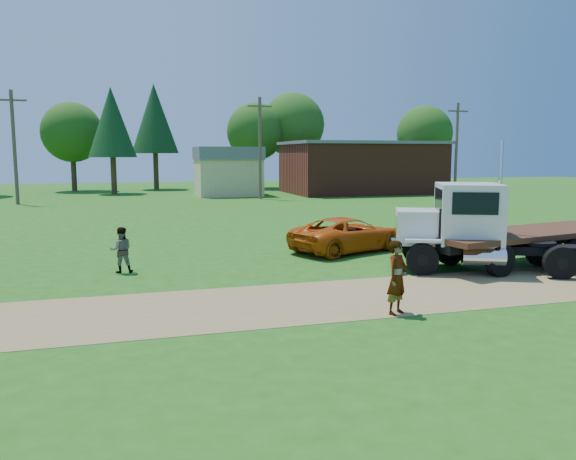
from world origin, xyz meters
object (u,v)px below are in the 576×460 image
object	(u,v)px
flatbed_trailer	(529,238)
spectator_a	(397,278)
orange_pickup	(348,234)
white_semi_tractor	(470,227)

from	to	relation	value
flatbed_trailer	spectator_a	bearing A→B (deg)	-160.14
orange_pickup	spectator_a	xyz separation A→B (m)	(-2.35, -8.88, 0.22)
white_semi_tractor	spectator_a	world-z (taller)	white_semi_tractor
white_semi_tractor	orange_pickup	world-z (taller)	white_semi_tractor
white_semi_tractor	orange_pickup	xyz separation A→B (m)	(-2.54, 4.73, -0.81)
flatbed_trailer	spectator_a	xyz separation A→B (m)	(-7.69, -4.63, -0.02)
white_semi_tractor	flatbed_trailer	xyz separation A→B (m)	(2.81, 0.48, -0.57)
flatbed_trailer	spectator_a	distance (m)	8.98
white_semi_tractor	spectator_a	xyz separation A→B (m)	(-4.88, -4.15, -0.58)
white_semi_tractor	orange_pickup	size ratio (longest dim) A/B	1.45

